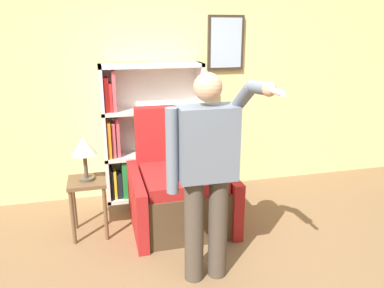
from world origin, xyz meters
name	(u,v)px	position (x,y,z in m)	size (l,w,h in m)	color
wall_back	(167,76)	(0.01, 2.03, 1.40)	(8.00, 0.11, 2.80)	#DBCC84
bookcase	(145,135)	(-0.29, 1.87, 0.76)	(1.14, 0.28, 1.56)	silver
armchair	(180,189)	(-0.05, 1.17, 0.36)	(0.98, 0.95, 1.15)	#4C3823
person_standing	(207,168)	(-0.05, 0.22, 0.94)	(0.58, 0.78, 1.64)	#473D33
side_table	(88,192)	(-0.95, 1.13, 0.44)	(0.35, 0.35, 0.57)	brown
table_lamp	(84,148)	(-0.95, 1.13, 0.88)	(0.23, 0.23, 0.42)	#4C4233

